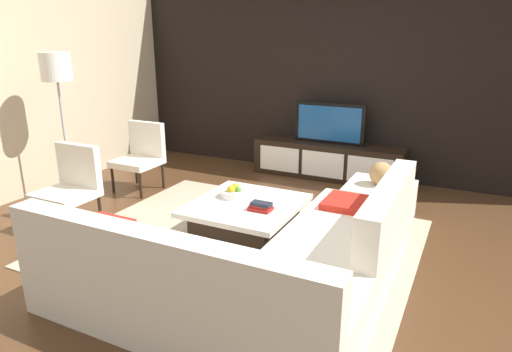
# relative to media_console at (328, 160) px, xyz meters

# --- Properties ---
(ground_plane) EXTENTS (14.00, 14.00, 0.00)m
(ground_plane) POSITION_rel_media_console_xyz_m (-0.00, -2.40, -0.25)
(ground_plane) COLOR #4C301C
(feature_wall_back) EXTENTS (6.40, 0.12, 2.80)m
(feature_wall_back) POSITION_rel_media_console_xyz_m (-0.00, 0.30, 1.15)
(feature_wall_back) COLOR black
(feature_wall_back) RESTS_ON ground
(side_wall_left) EXTENTS (0.12, 5.20, 2.80)m
(side_wall_left) POSITION_rel_media_console_xyz_m (-3.20, -2.20, 1.15)
(side_wall_left) COLOR beige
(side_wall_left) RESTS_ON ground
(area_rug) EXTENTS (3.25, 2.73, 0.01)m
(area_rug) POSITION_rel_media_console_xyz_m (-0.10, -2.40, -0.24)
(area_rug) COLOR tan
(area_rug) RESTS_ON ground
(media_console) EXTENTS (2.10, 0.47, 0.50)m
(media_console) POSITION_rel_media_console_xyz_m (0.00, 0.00, 0.00)
(media_console) COLOR black
(media_console) RESTS_ON ground
(television) EXTENTS (0.98, 0.06, 0.56)m
(television) POSITION_rel_media_console_xyz_m (-0.00, 0.00, 0.53)
(television) COLOR black
(television) RESTS_ON media_console
(sectional_couch) EXTENTS (2.33, 2.43, 0.83)m
(sectional_couch) POSITION_rel_media_console_xyz_m (0.52, -3.23, 0.04)
(sectional_couch) COLOR silver
(sectional_couch) RESTS_ON ground
(coffee_table) EXTENTS (1.01, 1.07, 0.38)m
(coffee_table) POSITION_rel_media_console_xyz_m (-0.10, -2.30, -0.05)
(coffee_table) COLOR black
(coffee_table) RESTS_ON ground
(accent_chair_near) EXTENTS (0.55, 0.51, 0.87)m
(accent_chair_near) POSITION_rel_media_console_xyz_m (-1.86, -2.82, 0.24)
(accent_chair_near) COLOR black
(accent_chair_near) RESTS_ON ground
(floor_lamp) EXTENTS (0.34, 0.34, 1.76)m
(floor_lamp) POSITION_rel_media_console_xyz_m (-2.55, -2.25, 1.25)
(floor_lamp) COLOR #A5A5AA
(floor_lamp) RESTS_ON ground
(ottoman) EXTENTS (0.70, 0.70, 0.40)m
(ottoman) POSITION_rel_media_console_xyz_m (0.97, -1.22, -0.05)
(ottoman) COLOR silver
(ottoman) RESTS_ON ground
(fruit_bowl) EXTENTS (0.28, 0.28, 0.13)m
(fruit_bowl) POSITION_rel_media_console_xyz_m (-0.28, -2.20, 0.18)
(fruit_bowl) COLOR silver
(fruit_bowl) RESTS_ON coffee_table
(accent_chair_far) EXTENTS (0.53, 0.53, 0.87)m
(accent_chair_far) POSITION_rel_media_console_xyz_m (-2.03, -1.53, 0.24)
(accent_chair_far) COLOR black
(accent_chair_far) RESTS_ON ground
(decorative_ball) EXTENTS (0.25, 0.25, 0.25)m
(decorative_ball) POSITION_rel_media_console_xyz_m (0.97, -1.22, 0.28)
(decorative_ball) COLOR #AD8451
(decorative_ball) RESTS_ON ottoman
(book_stack) EXTENTS (0.21, 0.14, 0.08)m
(book_stack) POSITION_rel_media_console_xyz_m (0.12, -2.41, 0.17)
(book_stack) COLOR maroon
(book_stack) RESTS_ON coffee_table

